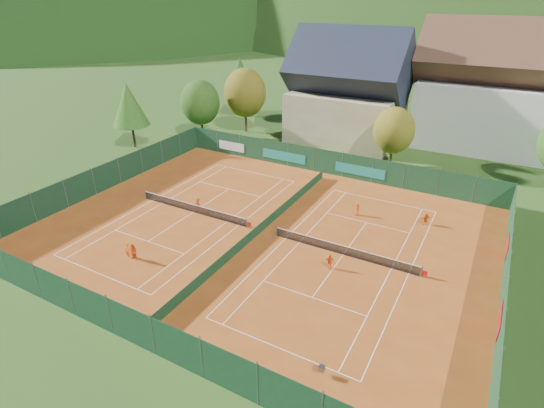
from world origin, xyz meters
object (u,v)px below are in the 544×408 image
Objects in this scene: chalet at (348,95)px; player_left_near at (127,250)px; player_left_far at (198,204)px; hotel_block_a at (497,95)px; ball_hopper at (322,368)px; player_right_near at (329,262)px; player_right_far_a at (357,209)px; player_right_far_b at (426,219)px; player_left_mid at (133,252)px.

chalet reaches higher than player_left_near.
player_left_far is (-0.17, 9.71, -0.00)m from player_left_near.
ball_hopper is (-4.69, -48.52, -6.83)m from hotel_block_a.
player_right_near is 0.99× the size of player_right_far_a.
player_right_near reaches higher than ball_hopper.
player_right_near is at bearing -71.75° from chalet.
ball_hopper is 0.64× the size of player_right_far_b.
chalet reaches higher than player_right_far_b.
hotel_block_a is at bearing 63.55° from player_left_near.
player_left_near is 0.85× the size of player_left_mid.
player_left_near is at bearing 92.11° from player_left_far.
hotel_block_a is (19.00, 6.00, 0.76)m from chalet.
player_left_mid is 1.23× the size of player_right_far_b.
hotel_block_a is at bearing -134.17° from player_right_far_b.
player_right_far_a is at bearing 66.04° from player_right_near.
hotel_block_a is 16.69× the size of player_left_far.
hotel_block_a is 43.17m from player_left_far.
player_right_near is at bearing 101.06° from player_right_far_a.
hotel_block_a is at bearing 63.67° from player_left_mid.
ball_hopper is 23.27m from player_left_far.
player_right_far_a is at bearing -153.91° from player_left_far.
hotel_block_a is at bearing 17.53° from chalet.
player_left_mid reaches higher than ball_hopper.
chalet is 39.77m from player_left_mid.
player_right_far_b is at bearing 42.55° from player_left_mid.
hotel_block_a is 16.34× the size of player_right_far_a.
player_left_far is at bearing 92.31° from player_left_near.
player_right_far_b is (20.68, 17.80, -0.03)m from player_left_near.
hotel_block_a is 16.57× the size of player_left_near.
player_right_far_b is (19.89, 17.90, -0.15)m from player_left_mid.
ball_hopper is at bearing 47.61° from player_right_far_b.
ball_hopper is at bearing -100.29° from player_right_near.
ball_hopper is at bearing 146.58° from player_left_far.
hotel_block_a is 49.22m from ball_hopper.
player_left_near is 0.99× the size of player_right_far_a.
player_right_far_a is (14.33, 16.47, 0.01)m from player_left_near.
chalet is 27.26m from player_right_far_b.
player_left_mid reaches higher than player_right_far_a.
player_right_near is (15.37, 6.63, 0.00)m from player_left_near.
player_right_far_a is (14.50, 6.76, 0.01)m from player_left_far.
player_left_mid is 21.39m from player_right_far_a.
player_left_mid reaches higher than player_right_near.
player_left_near is at bearing -96.85° from chalet.
player_right_near is 9.89m from player_right_far_a.
player_right_far_a is at bearing -66.88° from chalet.
player_right_near is 1.05× the size of player_right_far_b.
player_right_far_a is (9.64, -22.58, -5.96)m from chalet.
player_left_near is 0.80m from player_left_mid.
player_left_far is at bearing 29.99° from player_right_far_a.
player_left_mid is at bearing -5.64° from player_left_near.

